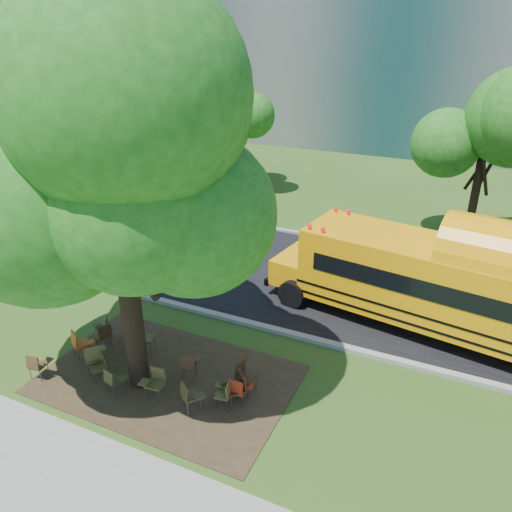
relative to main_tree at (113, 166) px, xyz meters
The scene contains 33 objects.
ground 6.32m from the main_tree, 111.81° to the left, with size 160.00×160.00×0.00m, color #274C17.
sidewalk 7.42m from the main_tree, 95.40° to the right, with size 60.00×4.00×0.04m, color gray.
dirt_patch 6.26m from the main_tree, 36.42° to the left, with size 7.00×4.50×0.03m, color #382819.
asphalt_road 10.10m from the main_tree, 92.75° to the left, with size 80.00×8.00×0.04m, color black.
kerb_near 7.33m from the main_tree, 95.52° to the left, with size 80.00×0.25×0.14m, color gray.
kerb_far 13.54m from the main_tree, 91.82° to the left, with size 80.00×0.25×0.14m, color gray.
building_left 56.26m from the main_tree, 133.14° to the left, with size 26.00×14.00×20.00m, color slate.
bg_tree_0 18.73m from the main_tree, 131.58° to the left, with size 5.20×5.20×7.18m.
bg_tree_1 25.90m from the main_tree, 141.95° to the left, with size 6.00×6.00×8.40m.
bg_tree_2 17.90m from the main_tree, 107.61° to the left, with size 4.80×4.80×6.62m.
bg_tree_3 16.83m from the main_tree, 63.01° to the left, with size 5.60×5.60×7.84m.
main_tree is the anchor object (origin of this frame).
school_bus 11.03m from the main_tree, 36.90° to the left, with size 12.48×4.45×2.99m.
chair_0 6.40m from the main_tree, 158.40° to the right, with size 0.57×0.57×0.85m.
chair_1 6.09m from the main_tree, behind, with size 0.79×0.62×0.95m.
chair_2 5.82m from the main_tree, behind, with size 0.65×0.82×0.96m.
chair_3 5.83m from the main_tree, 163.57° to the right, with size 0.72×0.57×0.84m.
chair_4 5.79m from the main_tree, 118.03° to the right, with size 0.59×0.47×0.80m.
chair_5 5.73m from the main_tree, 20.27° to the right, with size 0.60×0.59×0.91m.
chair_6 6.31m from the main_tree, ahead, with size 0.56×0.55×0.82m.
chair_7 5.99m from the main_tree, 11.39° to the right, with size 0.77×0.61×0.90m.
chair_8 6.07m from the main_tree, 155.41° to the left, with size 0.57×0.73×0.90m.
chair_9 6.23m from the main_tree, 151.79° to the left, with size 0.75×0.60×0.89m.
chair_10 5.82m from the main_tree, 120.37° to the left, with size 0.70×0.66×0.97m.
chair_11 5.86m from the main_tree, 31.14° to the left, with size 0.60×0.69×0.88m.
chair_12 6.37m from the main_tree, 18.26° to the left, with size 0.57×0.70×0.96m.
chair_13 6.42m from the main_tree, ahead, with size 0.56×0.54×0.85m.
chair_14 6.33m from the main_tree, ahead, with size 0.83×0.66×0.97m.
black_car 11.27m from the main_tree, 137.50° to the left, with size 1.76×4.38×1.49m, color black.
bg_car_silver 19.02m from the main_tree, 143.01° to the left, with size 1.52×4.36×1.44m, color #9D9CA1.
bg_car_red 16.05m from the main_tree, 129.77° to the left, with size 2.37×5.14×1.43m, color #5F1017.
pedestrian_a 24.33m from the main_tree, 142.33° to the left, with size 0.58×0.38×1.60m, color navy.
pedestrian_b 22.22m from the main_tree, 143.34° to the left, with size 0.88×0.68×1.81m, color #7D5D4B.
Camera 1 is at (8.05, -9.76, 9.23)m, focal length 35.00 mm.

